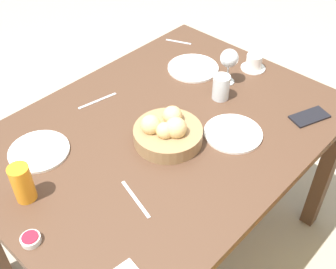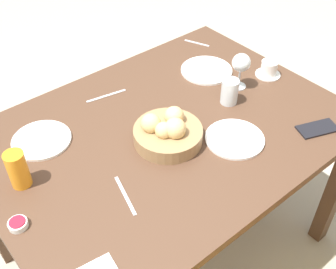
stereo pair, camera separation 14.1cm
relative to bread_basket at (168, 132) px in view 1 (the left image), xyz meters
The scene contains 15 objects.
ground_plane 0.81m from the bread_basket, 124.65° to the right, with size 10.00×10.00×0.00m, color #A89E89.
dining_table 0.15m from the bread_basket, 124.65° to the right, with size 1.35×0.98×0.77m.
bread_basket is the anchor object (origin of this frame).
plate_near_left 0.49m from the bread_basket, 150.55° to the right, with size 0.23×0.23×0.01m.
plate_near_right 0.46m from the bread_basket, 39.54° to the right, with size 0.21×0.21×0.01m.
plate_far_center 0.25m from the bread_basket, 141.06° to the left, with size 0.22×0.22×0.01m.
juice_glass 0.52m from the bread_basket, 16.28° to the right, with size 0.07×0.07×0.13m.
water_tumbler 0.34m from the bread_basket, behind, with size 0.07×0.07×0.10m.
wine_glass 0.45m from the bread_basket, behind, with size 0.08×0.08×0.16m.
coffee_cup 0.61m from the bread_basket, behind, with size 0.11×0.11×0.07m.
jam_bowl_berry 0.58m from the bread_basket, ahead, with size 0.06×0.06×0.02m.
fork_silver 0.29m from the bread_basket, 22.65° to the left, with size 0.05×0.17×0.00m.
knife_silver 0.37m from the bread_basket, 86.79° to the right, with size 0.17×0.04×0.00m.
spoon_coffee 0.71m from the bread_basket, 141.31° to the right, with size 0.06×0.12×0.00m.
cell_phone 0.56m from the bread_basket, 146.45° to the left, with size 0.17×0.12×0.01m.
Camera 1 is at (0.86, 0.82, 1.80)m, focal length 45.00 mm.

